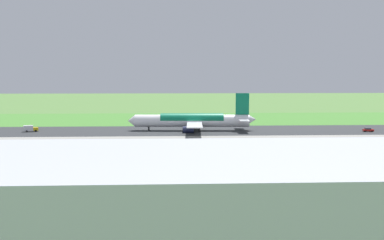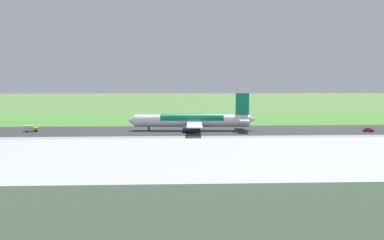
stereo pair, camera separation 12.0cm
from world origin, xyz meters
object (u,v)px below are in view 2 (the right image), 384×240
(airliner_main, at_px, (193,120))
(traffic_cone_orange, at_px, (195,120))
(terminal_building, at_px, (155,224))
(no_stopping_sign, at_px, (202,116))
(service_car_followme, at_px, (368,130))
(service_truck_baggage, at_px, (30,128))

(airliner_main, height_order, traffic_cone_orange, airliner_main)
(traffic_cone_orange, bearing_deg, terminal_building, 85.61)
(airliner_main, xyz_separation_m, no_stopping_sign, (-7.29, -48.74, -2.94))
(service_car_followme, height_order, traffic_cone_orange, service_car_followme)
(service_truck_baggage, height_order, service_car_followme, service_truck_baggage)
(airliner_main, xyz_separation_m, service_truck_baggage, (67.29, 0.90, -2.95))
(terminal_building, height_order, service_truck_baggage, terminal_building)
(airliner_main, xyz_separation_m, traffic_cone_orange, (-3.28, -43.08, -4.08))
(terminal_building, bearing_deg, traffic_cone_orange, -94.39)
(terminal_building, xyz_separation_m, no_stopping_sign, (-17.83, -185.94, -6.26))
(terminal_building, relative_size, service_truck_baggage, 19.74)
(terminal_building, relative_size, service_car_followme, 28.35)
(service_car_followme, bearing_deg, terminal_building, 57.54)
(airliner_main, distance_m, service_truck_baggage, 67.36)
(airliner_main, bearing_deg, service_truck_baggage, 0.77)
(airliner_main, xyz_separation_m, service_car_followme, (-72.09, 7.30, -3.51))
(traffic_cone_orange, bearing_deg, service_car_followme, 143.79)
(airliner_main, relative_size, service_car_followme, 12.51)
(service_car_followme, bearing_deg, airliner_main, -5.78)
(service_truck_baggage, height_order, no_stopping_sign, service_truck_baggage)
(terminal_building, distance_m, traffic_cone_orange, 180.96)
(service_truck_baggage, relative_size, no_stopping_sign, 2.63)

